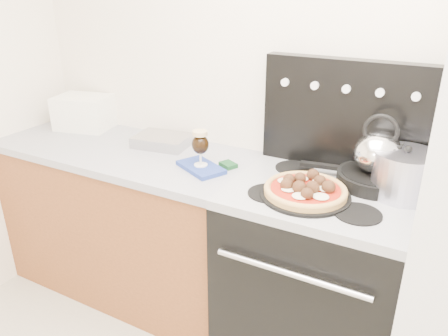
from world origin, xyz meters
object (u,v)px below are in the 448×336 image
Objects in this scene: beer_glass at (200,148)px; tea_kettle at (378,149)px; toaster_oven at (84,112)px; base_cabinet at (131,223)px; pizza_pan at (305,195)px; stove_body at (313,282)px; skillet at (374,179)px; oven_mitt at (201,167)px; pizza at (305,188)px; stock_pot at (404,175)px.

beer_glass is 0.81× the size of tea_kettle.
beer_glass is at bearing -25.92° from toaster_oven.
base_cabinet is 1.18m from pizza_pan.
skillet is at bearing 38.46° from stove_body.
oven_mitt is at bearing -25.92° from toaster_oven.
pizza is at bearing -7.60° from beer_glass.
tea_kettle reaches higher than toaster_oven.
stock_pot is at bearing -21.40° from skillet.
oven_mitt is 0.10m from beer_glass.
stock_pot is (1.83, -0.09, 0.01)m from toaster_oven.
beer_glass is (0.52, -0.05, 0.58)m from base_cabinet.
pizza is (-0.04, -0.10, 0.52)m from stove_body.
beer_glass is at bearing -5.88° from base_cabinet.
base_cabinet is 1.44m from tea_kettle.
pizza is 1.07× the size of skillet.
stock_pot reaches higher than toaster_oven.
base_cabinet is 4.35× the size of pizza.
tea_kettle is (1.71, -0.04, 0.09)m from toaster_oven.
stock_pot is (0.34, 0.20, 0.08)m from pizza_pan.
stock_pot is (1.40, 0.07, 0.58)m from base_cabinet.
base_cabinet is 4.67× the size of skillet.
toaster_oven is at bearing 178.63° from skillet.
skillet is at bearing 0.00° from tea_kettle.
stove_body is 0.82m from beer_glass.
base_cabinet is at bearing -177.15° from stock_pot.
toaster_oven and beer_glass have the same top height.
pizza_pan is at bearing -24.16° from toaster_oven.
pizza_pan is (-0.04, -0.10, 0.49)m from stove_body.
skillet is at bearing 158.60° from stock_pot.
base_cabinet is 6.66× the size of tea_kettle.
pizza_pan is 1.69× the size of tea_kettle.
skillet is at bearing 47.48° from pizza.
toaster_oven is (-0.43, 0.16, 0.57)m from base_cabinet.
pizza is at bearing -122.54° from tea_kettle.
pizza is at bearing -6.76° from base_cabinet.
toaster_oven is 1.78× the size of beer_glass.
tea_kettle is 0.15m from stock_pot.
tea_kettle is (0.22, 0.24, 0.13)m from pizza.
stove_body is 2.81× the size of toaster_oven.
toaster_oven is 1.71m from tea_kettle.
skillet is at bearing 12.55° from beer_glass.
toaster_oven is 0.97m from beer_glass.
pizza_pan is (0.54, -0.07, 0.02)m from oven_mitt.
pizza_pan is at bearing -122.54° from tea_kettle.
pizza_pan is (1.06, -0.13, 0.50)m from base_cabinet.
toaster_oven reaches higher than oven_mitt.
skillet is (0.76, 0.17, 0.04)m from oven_mitt.
stock_pot is (0.30, 0.09, 0.57)m from stove_body.
stock_pot reaches higher than pizza_pan.
oven_mitt is at bearing 172.40° from pizza_pan.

